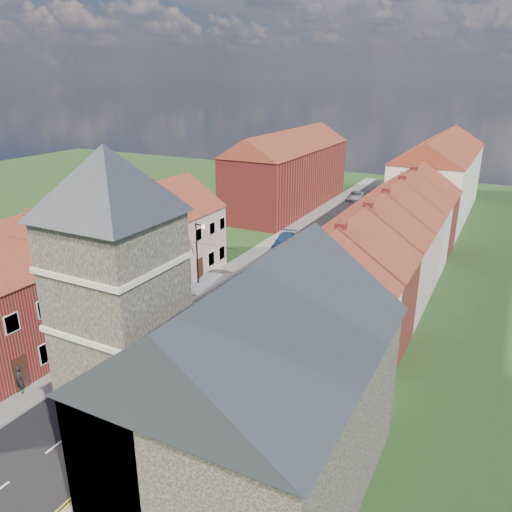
% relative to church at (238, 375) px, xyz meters
% --- Properties ---
extents(ground, '(160.00, 160.00, 0.00)m').
position_rel_church_xyz_m(ground, '(-9.36, -3.32, -5.88)').
color(ground, '#26421C').
rests_on(ground, ground).
extents(road, '(7.00, 90.00, 0.02)m').
position_rel_church_xyz_m(road, '(-9.36, 26.68, -5.87)').
color(road, black).
rests_on(road, ground).
extents(pavement_left, '(1.80, 90.00, 0.12)m').
position_rel_church_xyz_m(pavement_left, '(-13.76, 26.68, -5.82)').
color(pavement_left, slate).
rests_on(pavement_left, ground).
extents(pavement_right, '(1.80, 90.00, 0.12)m').
position_rel_church_xyz_m(pavement_right, '(-4.96, 26.68, -5.82)').
color(pavement_right, slate).
rests_on(pavement_right, ground).
extents(church, '(11.25, 14.25, 15.20)m').
position_rel_church_xyz_m(church, '(0.00, 0.00, 0.00)').
color(church, '#2E2720').
rests_on(church, ground).
extents(cottage_r_tudor, '(8.30, 5.20, 9.00)m').
position_rel_church_xyz_m(cottage_r_tudor, '(-0.09, 9.37, -1.41)').
color(cottage_r_tudor, white).
rests_on(cottage_r_tudor, ground).
extents(cottage_r_white_near, '(8.30, 6.00, 9.00)m').
position_rel_church_xyz_m(cottage_r_white_near, '(-0.06, 14.77, -1.40)').
color(cottage_r_white_near, maroon).
rests_on(cottage_r_white_near, ground).
extents(cottage_r_cream_mid, '(8.30, 5.20, 9.00)m').
position_rel_church_xyz_m(cottage_r_cream_mid, '(-0.06, 20.17, -1.40)').
color(cottage_r_cream_mid, '#B4928E').
rests_on(cottage_r_cream_mid, ground).
extents(cottage_r_pink, '(8.30, 6.00, 9.00)m').
position_rel_church_xyz_m(cottage_r_pink, '(-0.06, 25.57, -1.40)').
color(cottage_r_pink, '#B4928E').
rests_on(cottage_r_pink, ground).
extents(cottage_r_white_far, '(8.30, 5.20, 9.00)m').
position_rel_church_xyz_m(cottage_r_white_far, '(-0.06, 30.97, -1.40)').
color(cottage_r_white_far, white).
rests_on(cottage_r_white_far, ground).
extents(cottage_r_cream_far, '(8.30, 6.00, 9.00)m').
position_rel_church_xyz_m(cottage_r_cream_far, '(-0.06, 36.37, -1.40)').
color(cottage_r_cream_far, maroon).
rests_on(cottage_r_cream_far, ground).
extents(cottage_l_white, '(8.30, 6.90, 8.80)m').
position_rel_church_xyz_m(cottage_l_white, '(-18.66, 8.62, -1.51)').
color(cottage_l_white, maroon).
rests_on(cottage_l_white, ground).
extents(cottage_l_brick_mid, '(8.30, 5.70, 9.10)m').
position_rel_church_xyz_m(cottage_l_brick_mid, '(-18.66, 14.72, -1.35)').
color(cottage_l_brick_mid, white).
rests_on(cottage_l_brick_mid, ground).
extents(cottage_l_pink, '(8.30, 6.30, 8.80)m').
position_rel_church_xyz_m(cottage_l_pink, '(-18.66, 20.52, -1.51)').
color(cottage_l_pink, '#B4928E').
rests_on(cottage_l_pink, ground).
extents(block_right_far, '(8.30, 24.20, 10.50)m').
position_rel_church_xyz_m(block_right_far, '(-0.06, 51.68, -0.58)').
color(block_right_far, white).
rests_on(block_right_far, ground).
extents(block_left_far, '(8.30, 24.20, 10.50)m').
position_rel_church_xyz_m(block_left_far, '(-18.66, 46.68, -0.58)').
color(block_left_far, maroon).
rests_on(block_left_far, ground).
extents(lamppost, '(0.88, 0.15, 6.00)m').
position_rel_church_xyz_m(lamppost, '(-13.17, 16.68, -2.34)').
color(lamppost, black).
rests_on(lamppost, pavement_left).
extents(car_near, '(2.10, 4.71, 1.57)m').
position_rel_church_xyz_m(car_near, '(-10.86, 8.13, -5.09)').
color(car_near, black).
rests_on(car_near, ground).
extents(car_mid, '(2.47, 4.75, 1.49)m').
position_rel_church_xyz_m(car_mid, '(-12.56, 17.80, -5.13)').
color(car_mid, '#9B9CA2').
rests_on(car_mid, ground).
extents(car_far, '(2.97, 5.18, 1.41)m').
position_rel_church_xyz_m(car_far, '(-11.83, 30.68, -5.17)').
color(car_far, navy).
rests_on(car_far, ground).
extents(car_distant, '(2.55, 4.49, 1.18)m').
position_rel_church_xyz_m(car_distant, '(-11.67, 55.33, -5.29)').
color(car_distant, silver).
rests_on(car_distant, ground).
extents(pedestrian_left, '(0.61, 0.41, 1.65)m').
position_rel_church_xyz_m(pedestrian_left, '(-14.46, 0.40, -4.93)').
color(pedestrian_left, black).
rests_on(pedestrian_left, pavement_left).
extents(pedestrian_right, '(0.82, 0.69, 1.54)m').
position_rel_church_xyz_m(pedestrian_right, '(-4.26, 1.15, -4.99)').
color(pedestrian_right, black).
rests_on(pedestrian_right, pavement_right).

